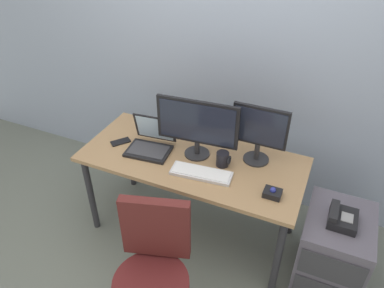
{
  "coord_description": "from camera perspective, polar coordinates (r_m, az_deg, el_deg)",
  "views": [
    {
      "loc": [
        0.84,
        -1.9,
        2.3
      ],
      "look_at": [
        0.0,
        0.0,
        0.85
      ],
      "focal_mm": 34.42,
      "sensor_mm": 36.0,
      "label": 1
    }
  ],
  "objects": [
    {
      "name": "coffee_mug",
      "position": [
        2.52,
        4.81,
        -2.34
      ],
      "size": [
        0.1,
        0.09,
        0.1
      ],
      "color": "black",
      "rests_on": "desk"
    },
    {
      "name": "cell_phone",
      "position": [
        2.81,
        -11.01,
        0.34
      ],
      "size": [
        0.14,
        0.15,
        0.01
      ],
      "primitive_type": "cube",
      "rotation": [
        0.0,
        0.0,
        -0.67
      ],
      "color": "black",
      "rests_on": "desk"
    },
    {
      "name": "file_cabinet",
      "position": [
        2.74,
        20.82,
        -15.24
      ],
      "size": [
        0.42,
        0.53,
        0.59
      ],
      "color": "#5A5562",
      "rests_on": "ground"
    },
    {
      "name": "desk_phone",
      "position": [
        2.49,
        22.17,
        -10.55
      ],
      "size": [
        0.17,
        0.2,
        0.09
      ],
      "color": "black",
      "rests_on": "file_cabinet"
    },
    {
      "name": "monitor_side",
      "position": [
        2.49,
        10.39,
        1.96
      ],
      "size": [
        0.38,
        0.18,
        0.42
      ],
      "color": "#262628",
      "rests_on": "desk"
    },
    {
      "name": "ground_plane",
      "position": [
        3.1,
        0.0,
        -12.94
      ],
      "size": [
        8.0,
        8.0,
        0.0
      ],
      "primitive_type": "plane",
      "color": "slate"
    },
    {
      "name": "trackball_mouse",
      "position": [
        2.34,
        12.37,
        -7.41
      ],
      "size": [
        0.11,
        0.09,
        0.07
      ],
      "color": "black",
      "rests_on": "desk"
    },
    {
      "name": "keyboard",
      "position": [
        2.45,
        1.43,
        -4.52
      ],
      "size": [
        0.42,
        0.18,
        0.03
      ],
      "color": "silver",
      "rests_on": "desk"
    },
    {
      "name": "office_chair",
      "position": [
        2.32,
        -5.96,
        -20.19
      ],
      "size": [
        0.52,
        0.54,
        0.91
      ],
      "color": "black",
      "rests_on": "ground"
    },
    {
      "name": "back_wall",
      "position": [
        2.87,
        5.88,
        16.56
      ],
      "size": [
        6.0,
        0.1,
        2.8
      ],
      "primitive_type": "cube",
      "color": "#94A2B9",
      "rests_on": "ground"
    },
    {
      "name": "monitor_main",
      "position": [
        2.5,
        0.81,
        2.96
      ],
      "size": [
        0.58,
        0.18,
        0.43
      ],
      "color": "#262628",
      "rests_on": "desk"
    },
    {
      "name": "desk",
      "position": [
        2.65,
        0.0,
        -3.51
      ],
      "size": [
        1.58,
        0.7,
        0.73
      ],
      "color": "#A37C53",
      "rests_on": "ground"
    },
    {
      "name": "laptop",
      "position": [
        2.68,
        -6.4,
        0.25
      ],
      "size": [
        0.34,
        0.3,
        0.24
      ],
      "color": "black",
      "rests_on": "desk"
    }
  ]
}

